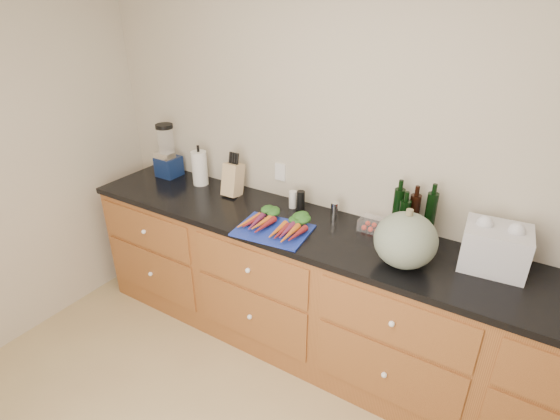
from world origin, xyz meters
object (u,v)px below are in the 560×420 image
Objects in this scene: squash at (406,240)px; knife_block at (233,180)px; carrots at (277,223)px; cutting_board at (273,230)px; tomato_box at (373,225)px; paper_towel at (200,168)px; blender_appliance at (167,154)px.

squash reaches higher than knife_block.
carrots is 1.80× the size of knife_block.
tomato_box is at bearing 33.34° from cutting_board.
knife_block is at bearing -3.57° from paper_towel.
squash reaches higher than paper_towel.
tomato_box is at bearing 135.36° from squash.
cutting_board is 0.06m from carrots.
paper_towel reaches higher than tomato_box.
knife_block is at bearing 169.65° from squash.
paper_towel is 1.12× the size of knife_block.
carrots is 2.67× the size of tomato_box.
blender_appliance reaches higher than knife_block.
blender_appliance is at bearing -179.58° from tomato_box.
paper_towel reaches higher than knife_block.
tomato_box is (1.67, 0.01, -0.14)m from blender_appliance.
squash reaches higher than carrots.
cutting_board is at bearing -90.00° from carrots.
carrots is 1.21m from blender_appliance.
knife_block is (-0.53, 0.25, 0.08)m from carrots.
knife_block is at bearing 154.25° from carrots.
blender_appliance is 1.61× the size of paper_towel.
cutting_board is at bearing -20.69° from paper_towel.
carrots is at bearing -13.10° from blender_appliance.
blender_appliance reaches higher than cutting_board.
cutting_board is 1.90× the size of knife_block.
carrots is (-0.00, 0.05, 0.03)m from cutting_board.
paper_towel is 0.32m from knife_block.
cutting_board is at bearing -175.34° from squash.
blender_appliance is at bearing -179.60° from paper_towel.
squash reaches higher than cutting_board.
squash is at bearing 4.66° from cutting_board.
tomato_box is at bearing 1.67° from knife_block.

